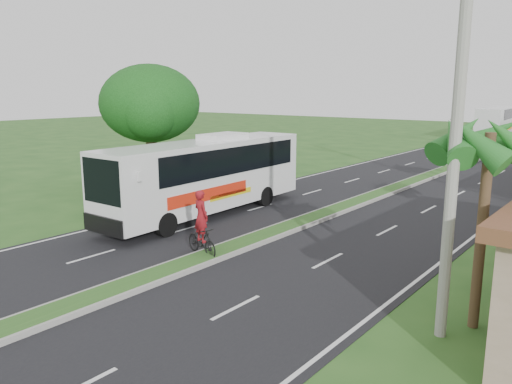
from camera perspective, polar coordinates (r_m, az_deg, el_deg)
The scene contains 10 objects.
ground at distance 16.68m, azimuth -11.56°, elevation -9.72°, with size 180.00×180.00×0.00m, color #264E1C.
road_asphalt at distance 32.72m, azimuth 16.35°, elevation 0.57°, with size 14.00×160.00×0.02m, color black.
median_strip at distance 32.70m, azimuth 16.36°, elevation 0.73°, with size 1.20×160.00×0.18m.
lane_edge_left at distance 35.74m, azimuth 6.40°, elevation 1.86°, with size 0.12×160.00×0.01m, color silver.
palm_verge_a at distance 13.24m, azimuth 25.16°, elevation 5.06°, with size 2.40×2.40×5.45m.
shade_tree at distance 31.30m, azimuth -12.13°, elevation 9.56°, with size 6.30×6.00×7.54m.
utility_pole_a at distance 12.35m, azimuth 22.13°, elevation 9.26°, with size 1.60×0.28×11.00m.
coach_bus_main at distance 24.15m, azimuth -5.53°, elevation 2.34°, with size 2.90×12.11×3.89m.
coach_bus_far at distance 70.85m, azimuth 25.87°, elevation 7.34°, with size 3.60×13.23×3.81m.
motorcyclist at distance 18.35m, azimuth -6.25°, elevation -4.59°, with size 1.94×0.95×2.47m.
Camera 1 is at (12.08, -9.81, 5.99)m, focal length 35.00 mm.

